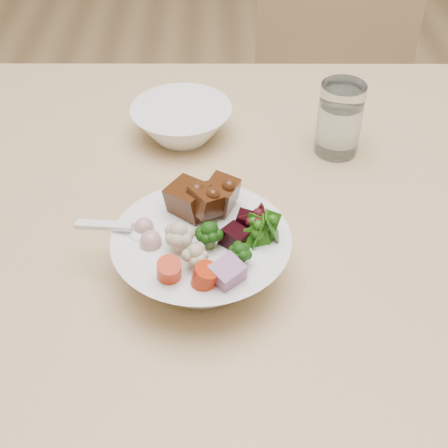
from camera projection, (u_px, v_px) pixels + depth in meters
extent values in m
cube|color=tan|center=(295.00, 418.00, 1.35)|extent=(5.00, 6.00, 0.01)
cube|color=#DAB481|center=(438.00, 229.00, 0.79)|extent=(1.48, 0.85, 0.04)
cylinder|color=#DAB481|center=(36.00, 242.00, 1.28)|extent=(0.05, 0.05, 0.65)
cube|color=tan|center=(319.00, 150.00, 1.42)|extent=(0.43, 0.43, 0.04)
cube|color=tan|center=(335.00, 37.00, 1.41)|extent=(0.36, 0.11, 0.40)
cylinder|color=tan|center=(239.00, 249.00, 1.47)|extent=(0.03, 0.03, 0.37)
cylinder|color=tan|center=(370.00, 269.00, 1.42)|extent=(0.03, 0.03, 0.37)
cylinder|color=tan|center=(261.00, 173.00, 1.69)|extent=(0.03, 0.03, 0.37)
cylinder|color=tan|center=(375.00, 188.00, 1.64)|extent=(0.03, 0.03, 0.37)
sphere|color=black|center=(209.00, 239.00, 0.65)|extent=(0.03, 0.03, 0.03)
sphere|color=#BBAE8D|center=(179.00, 241.00, 0.65)|extent=(0.04, 0.04, 0.04)
cube|color=black|center=(246.00, 225.00, 0.68)|extent=(0.03, 0.03, 0.02)
cube|color=#8C5481|center=(227.00, 274.00, 0.62)|extent=(0.04, 0.04, 0.03)
cylinder|color=red|center=(169.00, 272.00, 0.62)|extent=(0.03, 0.03, 0.03)
sphere|color=tan|center=(151.00, 241.00, 0.66)|extent=(0.02, 0.02, 0.02)
ellipsoid|color=white|center=(143.00, 235.00, 0.68)|extent=(0.04, 0.04, 0.01)
cube|color=white|center=(104.00, 225.00, 0.68)|extent=(0.07, 0.03, 0.02)
cylinder|color=silver|center=(340.00, 119.00, 0.86)|extent=(0.06, 0.06, 0.10)
cylinder|color=white|center=(338.00, 127.00, 0.87)|extent=(0.05, 0.05, 0.07)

